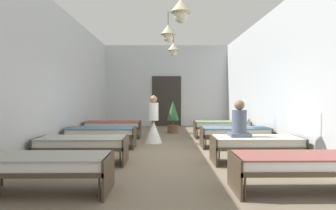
{
  "coord_description": "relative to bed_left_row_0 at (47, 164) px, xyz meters",
  "views": [
    {
      "loc": [
        -0.11,
        -7.2,
        1.47
      ],
      "look_at": [
        0.0,
        1.4,
        1.19
      ],
      "focal_mm": 30.95,
      "sensor_mm": 36.0,
      "label": 1
    }
  ],
  "objects": [
    {
      "name": "ground_plane",
      "position": [
        1.89,
        2.85,
        -0.49
      ],
      "size": [
        6.47,
        14.18,
        0.1
      ],
      "primitive_type": "cube",
      "color": "#7A6B56"
    },
    {
      "name": "room_shell",
      "position": [
        1.89,
        4.17,
        1.51
      ],
      "size": [
        6.27,
        13.78,
        3.89
      ],
      "color": "silver",
      "rests_on": "ground"
    },
    {
      "name": "bed_left_row_0",
      "position": [
        0.0,
        0.0,
        0.0
      ],
      "size": [
        1.9,
        0.84,
        0.57
      ],
      "color": "#473828",
      "rests_on": "ground"
    },
    {
      "name": "bed_right_row_0",
      "position": [
        3.77,
        0.0,
        0.0
      ],
      "size": [
        1.9,
        0.84,
        0.57
      ],
      "color": "#473828",
      "rests_on": "ground"
    },
    {
      "name": "bed_left_row_1",
      "position": [
        0.0,
        1.9,
        0.0
      ],
      "size": [
        1.9,
        0.84,
        0.57
      ],
      "color": "#473828",
      "rests_on": "ground"
    },
    {
      "name": "bed_right_row_1",
      "position": [
        3.77,
        1.9,
        0.0
      ],
      "size": [
        1.9,
        0.84,
        0.57
      ],
      "color": "#473828",
      "rests_on": "ground"
    },
    {
      "name": "bed_left_row_2",
      "position": [
        0.0,
        3.8,
        0.0
      ],
      "size": [
        1.9,
        0.84,
        0.57
      ],
      "color": "#473828",
      "rests_on": "ground"
    },
    {
      "name": "bed_right_row_2",
      "position": [
        3.77,
        3.8,
        0.0
      ],
      "size": [
        1.9,
        0.84,
        0.57
      ],
      "color": "#473828",
      "rests_on": "ground"
    },
    {
      "name": "bed_left_row_3",
      "position": [
        0.0,
        5.7,
        0.0
      ],
      "size": [
        1.9,
        0.84,
        0.57
      ],
      "color": "#473828",
      "rests_on": "ground"
    },
    {
      "name": "bed_right_row_3",
      "position": [
        3.77,
        5.7,
        0.0
      ],
      "size": [
        1.9,
        0.84,
        0.57
      ],
      "color": "#473828",
      "rests_on": "ground"
    },
    {
      "name": "nurse_near_aisle",
      "position": [
        1.44,
        4.6,
        0.09
      ],
      "size": [
        0.52,
        0.52,
        1.49
      ],
      "rotation": [
        0.0,
        0.0,
        4.83
      ],
      "color": "white",
      "rests_on": "ground"
    },
    {
      "name": "patient_seated_primary",
      "position": [
        3.42,
        1.97,
        0.43
      ],
      "size": [
        0.44,
        0.44,
        0.8
      ],
      "color": "#515B70",
      "rests_on": "bed_right_row_1"
    },
    {
      "name": "potted_plant",
      "position": [
        2.12,
        6.98,
        0.28
      ],
      "size": [
        0.47,
        0.47,
        1.28
      ],
      "color": "brown",
      "rests_on": "ground"
    }
  ]
}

